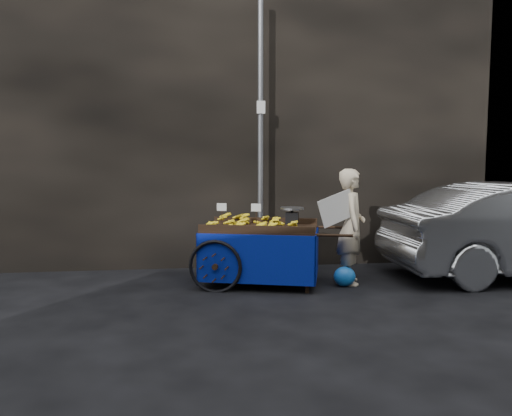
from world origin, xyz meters
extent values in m
plane|color=black|center=(0.00, 0.00, 0.00)|extent=(80.00, 80.00, 0.00)
cube|color=black|center=(-1.00, 2.60, 2.50)|extent=(11.00, 2.00, 5.00)
cylinder|color=slate|center=(0.30, 1.30, 2.00)|extent=(0.08, 0.08, 4.00)
cube|color=white|center=(0.30, 1.25, 2.40)|extent=(0.12, 0.02, 0.18)
cube|color=black|center=(0.20, 0.53, 0.73)|extent=(1.65, 1.28, 0.05)
cube|color=black|center=(0.32, 0.94, 0.79)|extent=(1.41, 0.43, 0.09)
cube|color=black|center=(0.08, 0.11, 0.79)|extent=(1.41, 0.43, 0.09)
cube|color=black|center=(0.72, 0.00, 0.37)|extent=(0.06, 0.06, 0.73)
cube|color=black|center=(0.91, 0.70, 0.37)|extent=(0.06, 0.06, 0.73)
cylinder|color=black|center=(1.02, -0.09, 0.73)|extent=(0.45, 0.16, 0.04)
cylinder|color=black|center=(1.22, 0.62, 0.73)|extent=(0.45, 0.16, 0.04)
torus|color=black|center=(-0.42, 0.19, 0.32)|extent=(0.67, 0.23, 0.68)
torus|color=black|center=(-0.15, 1.14, 0.32)|extent=(0.67, 0.23, 0.68)
cylinder|color=black|center=(-0.28, 0.66, 0.32)|extent=(0.32, 1.00, 0.05)
cube|color=navy|center=(0.07, 0.08, 0.42)|extent=(1.44, 0.43, 0.62)
cube|color=navy|center=(0.33, 0.97, 0.42)|extent=(1.44, 0.43, 0.62)
cube|color=navy|center=(-0.51, 0.73, 0.42)|extent=(0.28, 0.92, 0.62)
cube|color=navy|center=(0.91, 0.32, 0.42)|extent=(0.28, 0.92, 0.62)
cube|color=black|center=(0.61, 0.46, 0.89)|extent=(0.19, 0.17, 0.15)
cylinder|color=silver|center=(0.61, 0.46, 1.01)|extent=(0.38, 0.38, 0.03)
cube|color=white|center=(-0.31, 0.57, 1.03)|extent=(0.13, 0.04, 0.10)
cube|color=white|center=(0.13, 0.44, 1.03)|extent=(0.13, 0.04, 0.10)
imported|color=#C1AF8F|center=(1.40, 0.42, 0.77)|extent=(0.47, 0.62, 1.53)
cube|color=#B2B2AB|center=(1.15, 0.22, 1.03)|extent=(0.57, 0.19, 0.50)
ellipsoid|color=blue|center=(1.27, 0.26, 0.13)|extent=(0.29, 0.23, 0.26)
camera|label=1|loc=(-0.66, -5.95, 1.66)|focal=35.00mm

